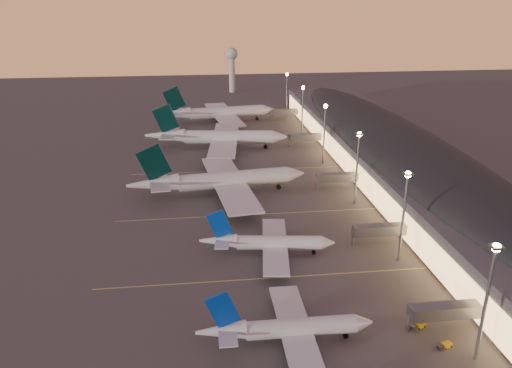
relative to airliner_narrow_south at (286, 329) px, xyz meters
The scene contains 13 objects.
ground 30.72m from the airliner_narrow_south, 88.35° to the left, with size 700.00×700.00×0.00m, color #464340.
airliner_narrow_south is the anchor object (origin of this frame).
airliner_narrow_north 38.37m from the airliner_narrow_south, 87.70° to the left, with size 37.88×34.10×13.53m.
airliner_wide_near 85.33m from the airliner_narrow_south, 96.37° to the left, with size 65.09×59.73×20.82m.
airliner_wide_mid 143.73m from the airliner_narrow_south, 93.07° to the left, with size 67.07×61.51×21.46m.
airliner_wide_far 195.16m from the airliner_narrow_south, 91.48° to the left, with size 68.08×62.54×21.79m.
terminal_building 120.69m from the airliner_narrow_south, 58.66° to the left, with size 56.35×255.00×17.46m.
light_masts 103.35m from the airliner_narrow_south, 68.89° to the left, with size 2.20×217.20×25.90m.
radar_tower 291.30m from the airliner_narrow_south, 87.86° to the left, with size 9.00×9.00×32.50m.
lane_markings 70.60m from the airliner_narrow_south, 89.29° to the left, with size 90.00×180.36×0.00m.
baggage_tug_a 29.94m from the airliner_narrow_south, ahead, with size 3.62×2.35×1.01m.
baggage_tug_b 33.04m from the airliner_narrow_south, ahead, with size 3.42×2.26×0.95m.
baggage_tug_c 44.18m from the airliner_narrow_south, 75.79° to the left, with size 4.31×3.01×1.20m.
Camera 1 is at (-17.36, -115.13, 68.13)m, focal length 35.00 mm.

